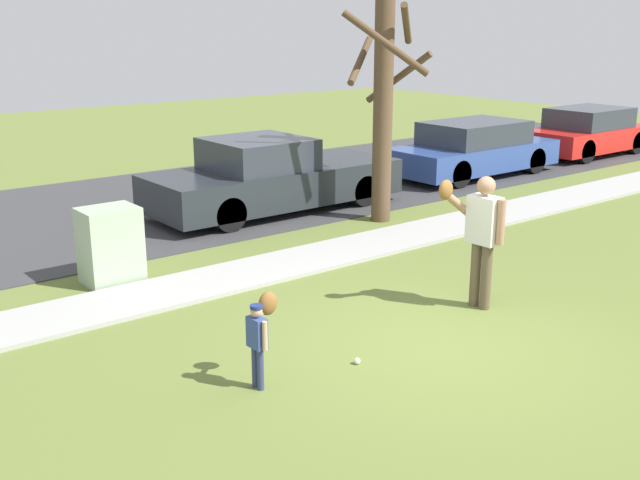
# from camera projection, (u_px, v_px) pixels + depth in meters

# --- Properties ---
(ground_plane) EXTENTS (48.00, 48.00, 0.00)m
(ground_plane) POSITION_uv_depth(u_px,v_px,m) (269.00, 272.00, 11.64)
(ground_plane) COLOR olive
(sidewalk_strip) EXTENTS (36.00, 1.20, 0.06)m
(sidewalk_strip) POSITION_uv_depth(u_px,v_px,m) (266.00, 269.00, 11.71)
(sidewalk_strip) COLOR #A3A39E
(sidewalk_strip) RESTS_ON ground
(road_surface) EXTENTS (36.00, 6.80, 0.02)m
(road_surface) POSITION_uv_depth(u_px,v_px,m) (126.00, 209.00, 15.48)
(road_surface) COLOR #38383A
(road_surface) RESTS_ON ground
(person_adult) EXTENTS (0.72, 0.64, 1.78)m
(person_adult) POSITION_uv_depth(u_px,v_px,m) (481.00, 229.00, 9.93)
(person_adult) COLOR brown
(person_adult) RESTS_ON ground
(person_child) EXTENTS (0.42, 0.38, 0.97)m
(person_child) POSITION_uv_depth(u_px,v_px,m) (261.00, 327.00, 7.88)
(person_child) COLOR navy
(person_child) RESTS_ON ground
(baseball) EXTENTS (0.07, 0.07, 0.07)m
(baseball) POSITION_uv_depth(u_px,v_px,m) (357.00, 361.00, 8.52)
(baseball) COLOR white
(baseball) RESTS_ON ground
(utility_cabinet) EXTENTS (0.81, 0.64, 1.12)m
(utility_cabinet) POSITION_uv_depth(u_px,v_px,m) (110.00, 245.00, 11.08)
(utility_cabinet) COLOR #9EB293
(utility_cabinet) RESTS_ON ground
(street_tree_near) EXTENTS (1.84, 1.88, 4.09)m
(street_tree_near) POSITION_uv_depth(u_px,v_px,m) (384.00, 105.00, 14.07)
(street_tree_near) COLOR brown
(street_tree_near) RESTS_ON ground
(parked_pickup_dark) EXTENTS (5.20, 1.95, 1.48)m
(parked_pickup_dark) POSITION_uv_depth(u_px,v_px,m) (271.00, 178.00, 15.22)
(parked_pickup_dark) COLOR #23282D
(parked_pickup_dark) RESTS_ON road_surface
(parked_wagon_blue) EXTENTS (4.50, 1.80, 1.33)m
(parked_wagon_blue) POSITION_uv_depth(u_px,v_px,m) (474.00, 149.00, 18.71)
(parked_wagon_blue) COLOR #2D478C
(parked_wagon_blue) RESTS_ON road_surface
(parked_hatchback_red) EXTENTS (4.00, 1.75, 1.33)m
(parked_hatchback_red) POSITION_uv_depth(u_px,v_px,m) (588.00, 132.00, 21.59)
(parked_hatchback_red) COLOR red
(parked_hatchback_red) RESTS_ON road_surface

